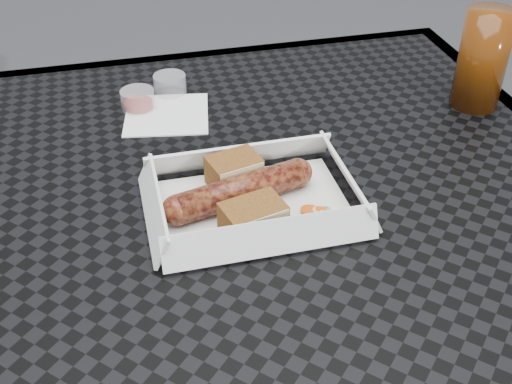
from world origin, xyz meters
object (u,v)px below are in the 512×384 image
patio_table (282,221)px  drink_glass (483,59)px  food_tray (254,206)px  bratwurst (240,191)px

patio_table → drink_glass: size_ratio=5.49×
drink_glass → food_tray: bearing=-156.3°
patio_table → drink_glass: bearing=18.7°
food_tray → bratwurst: bearing=154.5°
food_tray → bratwurst: 0.03m
food_tray → patio_table: bearing=46.9°
bratwurst → drink_glass: bearing=21.9°
patio_table → drink_glass: (0.33, 0.11, 0.15)m
food_tray → bratwurst: size_ratio=1.16×
bratwurst → drink_glass: 0.43m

